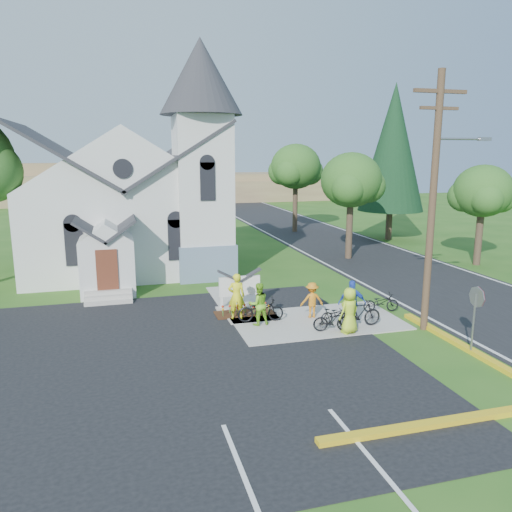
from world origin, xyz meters
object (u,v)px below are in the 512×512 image
object	(u,v)px
cyclist_1	(258,304)
bike_1	(333,320)
bike_2	(338,314)
bike_4	(381,302)
cyclist_0	(236,296)
cyclist_3	(312,300)
cyclist_4	(349,310)
utility_pole	(434,195)
cyclist_2	(352,303)
bike_0	(261,310)
bike_3	(360,314)
stop_sign	(476,306)
church_sign	(240,286)

from	to	relation	value
cyclist_1	bike_1	xyz separation A→B (m)	(2.61, -1.53, -0.42)
bike_2	bike_4	distance (m)	2.65
cyclist_0	cyclist_3	world-z (taller)	cyclist_0
bike_1	bike_4	size ratio (longest dim) A/B	0.96
cyclist_1	cyclist_4	bearing A→B (deg)	144.46
utility_pole	cyclist_2	world-z (taller)	utility_pole
bike_1	cyclist_2	bearing A→B (deg)	-57.49
bike_0	cyclist_3	xyz separation A→B (m)	(2.27, -0.07, 0.26)
cyclist_3	cyclist_0	bearing A→B (deg)	-6.64
bike_3	cyclist_4	world-z (taller)	cyclist_4
utility_pole	cyclist_1	world-z (taller)	utility_pole
bike_0	cyclist_1	distance (m)	0.56
stop_sign	bike_2	distance (m)	5.43
bike_1	cyclist_3	xyz separation A→B (m)	(-0.15, 1.82, 0.30)
cyclist_2	cyclist_4	bearing A→B (deg)	75.79
stop_sign	cyclist_0	distance (m)	9.29
cyclist_4	bike_4	xyz separation A→B (m)	(2.57, 2.09, -0.49)
bike_1	cyclist_4	size ratio (longest dim) A/B	0.85
bike_3	cyclist_1	bearing A→B (deg)	70.07
cyclist_0	bike_3	xyz separation A→B (m)	(4.56, -2.38, -0.43)
cyclist_0	cyclist_4	bearing A→B (deg)	149.48
cyclist_0	utility_pole	bearing A→B (deg)	162.23
cyclist_0	cyclist_2	size ratio (longest dim) A/B	1.04
cyclist_2	bike_3	distance (m)	0.52
bike_3	cyclist_4	bearing A→B (deg)	125.06
bike_0	cyclist_0	bearing A→B (deg)	59.67
cyclist_1	bike_1	world-z (taller)	cyclist_1
church_sign	bike_0	xyz separation A→B (m)	(0.37, -2.16, -0.47)
cyclist_2	cyclist_3	world-z (taller)	cyclist_2
cyclist_3	utility_pole	bearing A→B (deg)	154.24
cyclist_3	bike_1	bearing A→B (deg)	101.12
bike_0	cyclist_2	world-z (taller)	cyclist_2
cyclist_1	bike_3	world-z (taller)	cyclist_1
bike_2	cyclist_2	bearing A→B (deg)	-138.15
cyclist_0	bike_1	world-z (taller)	cyclist_0
cyclist_0	cyclist_4	xyz separation A→B (m)	(3.83, -2.90, -0.07)
bike_0	bike_2	bearing A→B (deg)	-102.62
cyclist_2	bike_2	world-z (taller)	cyclist_2
church_sign	cyclist_3	size ratio (longest dim) A/B	1.43
cyclist_1	bike_3	size ratio (longest dim) A/B	0.96
bike_4	stop_sign	bearing A→B (deg)	-162.92
bike_1	bike_4	world-z (taller)	bike_1
church_sign	bike_3	distance (m)	5.63
cyclist_2	cyclist_3	xyz separation A→B (m)	(-1.17, 1.43, -0.18)
bike_4	bike_2	bearing A→B (deg)	119.15
church_sign	cyclist_0	size ratio (longest dim) A/B	1.12
church_sign	stop_sign	bearing A→B (deg)	-48.12
cyclist_2	bike_2	size ratio (longest dim) A/B	1.23
cyclist_2	bike_0	bearing A→B (deg)	-5.18
bike_3	church_sign	bearing A→B (deg)	45.61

